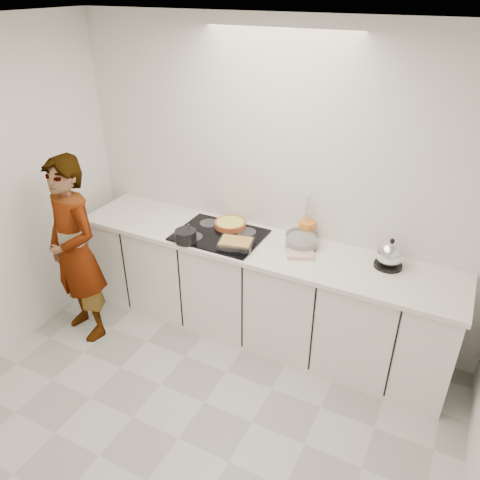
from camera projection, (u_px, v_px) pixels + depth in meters
The scene contains 14 objects.
floor at pixel (178, 439), 3.26m from camera, with size 3.60×3.20×0.00m, color beige.
ceiling at pixel (139, 32), 1.98m from camera, with size 3.60×3.20×0.00m, color white.
wall_back at pixel (275, 186), 3.86m from camera, with size 3.60×0.00×2.60m, color silver.
base_cabinets at pixel (257, 292), 4.04m from camera, with size 3.20×0.58×0.87m, color white.
countertop at pixel (258, 246), 3.82m from camera, with size 3.24×0.64×0.04m, color white.
hob at pixel (219, 235), 3.92m from camera, with size 0.72×0.54×0.01m, color black.
tart_dish at pixel (230, 224), 4.04m from camera, with size 0.28×0.28×0.05m.
saucepan at pixel (186, 236), 3.80m from camera, with size 0.23×0.23×0.17m.
baking_dish at pixel (236, 243), 3.73m from camera, with size 0.31×0.26×0.05m.
mixing_bowl at pixel (302, 241), 3.73m from camera, with size 0.30×0.30×0.12m.
tea_towel at pixel (300, 254), 3.64m from camera, with size 0.21×0.15×0.03m, color white.
kettle at pixel (390, 255), 3.46m from camera, with size 0.22×0.22×0.24m.
utensil_crock at pixel (307, 230), 3.84m from camera, with size 0.13×0.13×0.16m, color orange.
cook at pixel (75, 251), 3.87m from camera, with size 0.60×0.39×1.64m, color white.
Camera 1 is at (1.36, -1.73, 2.80)m, focal length 35.00 mm.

